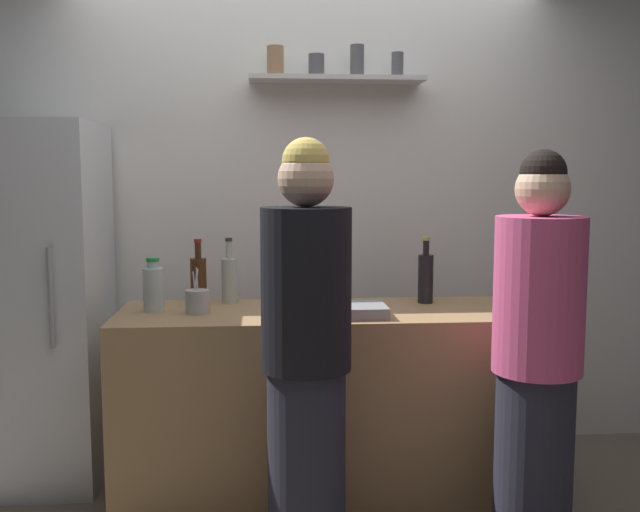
{
  "coord_description": "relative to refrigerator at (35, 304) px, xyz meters",
  "views": [
    {
      "loc": [
        -0.23,
        -2.66,
        1.49
      ],
      "look_at": [
        0.01,
        0.53,
        1.14
      ],
      "focal_mm": 39.93,
      "sensor_mm": 36.0,
      "label": 1
    }
  ],
  "objects": [
    {
      "name": "refrigerator",
      "position": [
        0.0,
        0.0,
        0.0
      ],
      "size": [
        0.64,
        0.68,
        1.75
      ],
      "color": "silver",
      "rests_on": "ground"
    },
    {
      "name": "person_blonde",
      "position": [
        1.27,
        -0.89,
        -0.07
      ],
      "size": [
        0.34,
        0.34,
        1.64
      ],
      "rotation": [
        0.0,
        0.0,
        2.33
      ],
      "color": "#262633",
      "rests_on": "ground"
    },
    {
      "name": "water_bottle_plastic",
      "position": [
        0.61,
        -0.29,
        0.12
      ],
      "size": [
        0.09,
        0.09,
        0.24
      ],
      "color": "silver",
      "rests_on": "counter"
    },
    {
      "name": "wine_bottle_dark_glass",
      "position": [
        1.89,
        -0.16,
        0.14
      ],
      "size": [
        0.07,
        0.07,
        0.32
      ],
      "color": "black",
      "rests_on": "counter"
    },
    {
      "name": "wine_bottle_pale_glass",
      "position": [
        0.95,
        -0.09,
        0.13
      ],
      "size": [
        0.07,
        0.07,
        0.32
      ],
      "color": "#B2BFB2",
      "rests_on": "counter"
    },
    {
      "name": "wine_bottle_amber_glass",
      "position": [
        0.8,
        -0.13,
        0.13
      ],
      "size": [
        0.08,
        0.08,
        0.31
      ],
      "color": "#472814",
      "rests_on": "counter"
    },
    {
      "name": "utensil_holder",
      "position": [
        0.82,
        -0.35,
        0.06
      ],
      "size": [
        0.1,
        0.1,
        0.21
      ],
      "color": "#B2B2B7",
      "rests_on": "counter"
    },
    {
      "name": "counter",
      "position": [
        1.37,
        -0.32,
        -0.43
      ],
      "size": [
        1.84,
        0.64,
        0.89
      ],
      "primitive_type": "cube",
      "color": "#9E7A51",
      "rests_on": "ground"
    },
    {
      "name": "person_pink_top",
      "position": [
        2.15,
        -0.93,
        -0.09
      ],
      "size": [
        0.34,
        0.34,
        1.59
      ],
      "rotation": [
        0.0,
        0.0,
        4.76
      ],
      "color": "#262633",
      "rests_on": "ground"
    },
    {
      "name": "baking_pan",
      "position": [
        1.48,
        -0.46,
        0.04
      ],
      "size": [
        0.34,
        0.24,
        0.05
      ],
      "primitive_type": "cube",
      "color": "gray",
      "rests_on": "counter"
    },
    {
      "name": "back_wall_assembly",
      "position": [
        1.36,
        0.4,
        0.43
      ],
      "size": [
        4.8,
        0.32,
        2.6
      ],
      "color": "white",
      "rests_on": "ground"
    }
  ]
}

